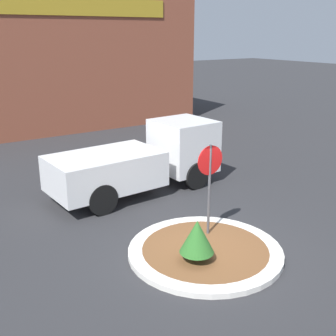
{
  "coord_description": "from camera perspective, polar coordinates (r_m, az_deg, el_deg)",
  "views": [
    {
      "loc": [
        -5.88,
        -7.29,
        5.26
      ],
      "look_at": [
        0.62,
        2.64,
        1.42
      ],
      "focal_mm": 45.0,
      "sensor_mm": 36.0,
      "label": 1
    }
  ],
  "objects": [
    {
      "name": "ground_plane",
      "position": [
        10.75,
        5.03,
        -11.45
      ],
      "size": [
        120.0,
        120.0,
        0.0
      ],
      "primitive_type": "plane",
      "color": "#2D2D30"
    },
    {
      "name": "traffic_island",
      "position": [
        10.71,
        5.04,
        -11.13
      ],
      "size": [
        3.83,
        3.83,
        0.14
      ],
      "color": "silver",
      "rests_on": "ground_plane"
    },
    {
      "name": "stop_sign",
      "position": [
        10.79,
        5.67,
        -0.83
      ],
      "size": [
        0.77,
        0.07,
        2.58
      ],
      "color": "#4C4C51",
      "rests_on": "ground_plane"
    },
    {
      "name": "island_shrub",
      "position": [
        9.86,
        3.95,
        -9.24
      ],
      "size": [
        0.81,
        0.81,
        1.02
      ],
      "color": "brown",
      "rests_on": "traffic_island"
    },
    {
      "name": "utility_truck",
      "position": [
        14.36,
        -3.46,
        1.15
      ],
      "size": [
        6.06,
        2.45,
        2.26
      ],
      "rotation": [
        0.0,
        0.0,
        0.06
      ],
      "color": "white",
      "rests_on": "ground_plane"
    },
    {
      "name": "storefront_building",
      "position": [
        25.85,
        -14.65,
        13.81
      ],
      "size": [
        15.03,
        6.07,
        7.3
      ],
      "color": "brown",
      "rests_on": "ground_plane"
    }
  ]
}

